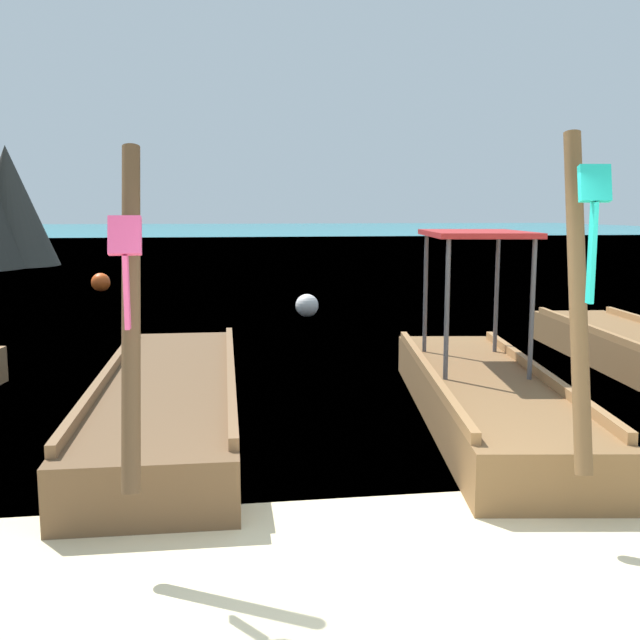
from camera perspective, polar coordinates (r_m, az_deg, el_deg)
name	(u,v)px	position (r m, az deg, el deg)	size (l,w,h in m)	color
sea_water	(221,236)	(65.54, -7.63, 6.43)	(120.00, 120.00, 0.00)	#147A89
longtail_boat_pink_ribbon	(170,398)	(8.09, -11.48, -5.92)	(1.50, 6.21, 2.70)	brown
longtail_boat_turquoise_ribbon	(484,391)	(8.17, 12.53, -5.39)	(1.99, 5.63, 2.81)	brown
mooring_buoy_near	(101,282)	(21.45, -16.55, 2.79)	(0.53, 0.53, 0.53)	#EA5119
mooring_buoy_far	(307,306)	(15.70, -1.01, 1.12)	(0.49, 0.49, 0.49)	white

